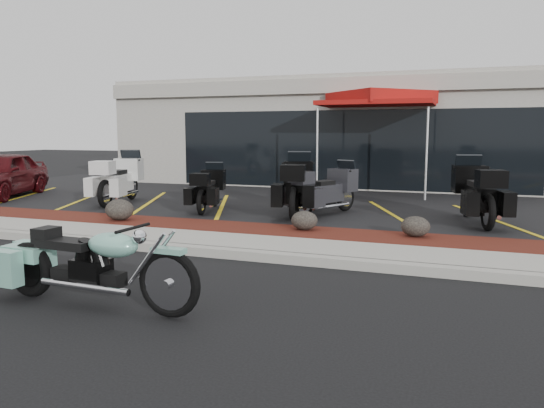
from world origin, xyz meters
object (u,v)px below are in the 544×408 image
at_px(touring_white, 131,175).
at_px(hero_cruiser, 169,273).
at_px(traffic_cone, 296,187).
at_px(popup_canopy, 380,101).

bearing_deg(touring_white, hero_cruiser, -156.31).
distance_m(touring_white, traffic_cone, 4.88).
bearing_deg(hero_cruiser, popup_canopy, 90.78).
bearing_deg(popup_canopy, hero_cruiser, -70.19).
bearing_deg(popup_canopy, traffic_cone, -118.94).
relative_size(hero_cruiser, touring_white, 1.20).
bearing_deg(hero_cruiser, traffic_cone, 102.48).
bearing_deg(popup_canopy, touring_white, -123.66).
bearing_deg(traffic_cone, popup_canopy, 39.47).
bearing_deg(hero_cruiser, touring_white, 129.68).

